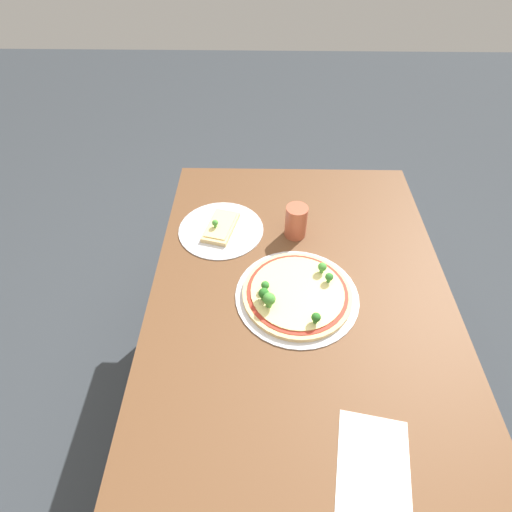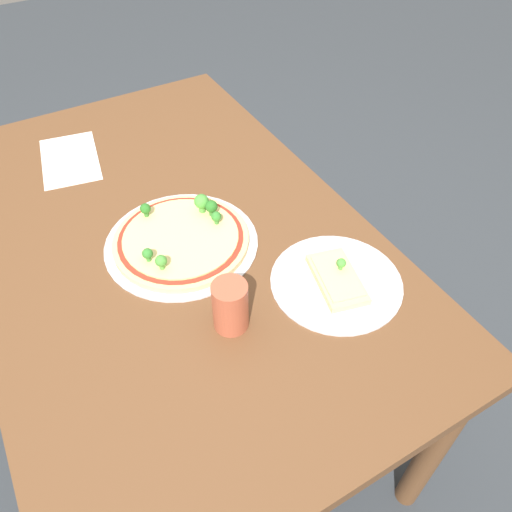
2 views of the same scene
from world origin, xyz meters
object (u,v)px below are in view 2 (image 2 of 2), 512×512
at_px(drinking_cup, 230,306).
at_px(pizza_tray_slice, 337,280).
at_px(dining_table, 172,255).
at_px(pizza_tray_whole, 182,239).

bearing_deg(drinking_cup, pizza_tray_slice, -93.75).
bearing_deg(dining_table, pizza_tray_slice, -142.50).
height_order(dining_table, pizza_tray_whole, pizza_tray_whole).
height_order(dining_table, drinking_cup, drinking_cup).
bearing_deg(pizza_tray_slice, dining_table, 37.50).
xyz_separation_m(dining_table, pizza_tray_slice, (-0.33, -0.25, 0.09)).
height_order(pizza_tray_whole, drinking_cup, drinking_cup).
distance_m(dining_table, drinking_cup, 0.34).
distance_m(pizza_tray_whole, pizza_tray_slice, 0.37).
relative_size(pizza_tray_slice, drinking_cup, 2.54).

